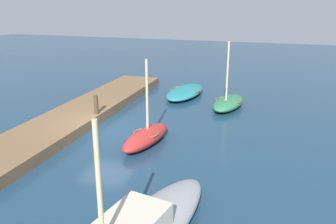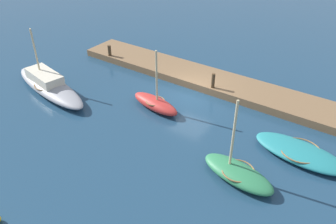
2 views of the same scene
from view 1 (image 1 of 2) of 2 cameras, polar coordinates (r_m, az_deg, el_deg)
name	(u,v)px [view 1 (image 1 of 2)]	position (r m, az deg, el deg)	size (l,w,h in m)	color
ground_plane	(105,131)	(18.44, -10.27, -3.03)	(84.00, 84.00, 0.00)	navy
dock_platform	(66,122)	(19.48, -16.23, -1.53)	(21.42, 3.03, 0.51)	brown
rowboat_red	(146,136)	(16.36, -3.60, -3.99)	(3.77, 1.70, 4.00)	#B72D28
motorboat_teal	(185,92)	(24.63, 2.82, 3.30)	(5.03, 2.47, 0.57)	teal
rowboat_green	(228,102)	(22.13, 9.80, 1.56)	(3.98, 2.14, 4.19)	#2D7A4C
mooring_post_west	(96,105)	(19.44, -11.63, 1.20)	(0.24, 0.24, 1.04)	#47331E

